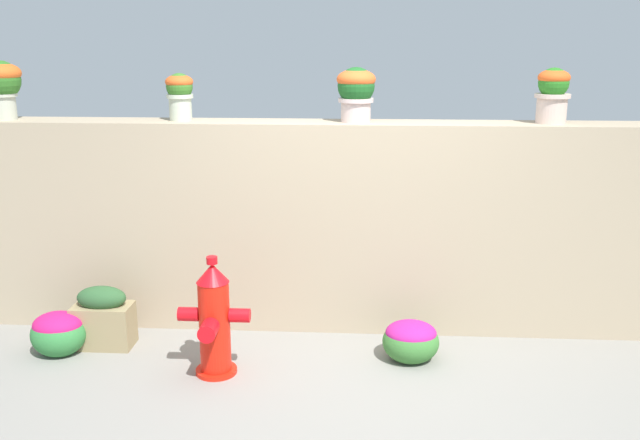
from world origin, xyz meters
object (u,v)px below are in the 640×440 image
object	(u,v)px
potted_plant_1	(180,92)
flower_bush_right	(411,339)
potted_plant_0	(1,82)
planter_box	(103,318)
flower_bush_left	(58,331)
potted_plant_3	(553,92)
potted_plant_2	(356,89)
fire_hydrant	(214,321)

from	to	relation	value
potted_plant_1	flower_bush_right	size ratio (longest dim) A/B	0.88
potted_plant_0	flower_bush_right	xyz separation A→B (m)	(3.20, -0.62, -1.80)
planter_box	flower_bush_left	bearing A→B (deg)	-153.33
potted_plant_3	flower_bush_left	bearing A→B (deg)	-169.08
potted_plant_0	flower_bush_right	bearing A→B (deg)	-10.90
potted_plant_0	planter_box	size ratio (longest dim) A/B	0.95
potted_plant_1	planter_box	bearing A→B (deg)	-133.05
potted_plant_2	potted_plant_3	xyz separation A→B (m)	(1.48, 0.00, -0.01)
potted_plant_2	flower_bush_left	xyz separation A→B (m)	(-2.19, -0.71, -1.74)
potted_plant_1	planter_box	xyz separation A→B (m)	(-0.53, -0.57, -1.66)
potted_plant_2	flower_bush_right	size ratio (longest dim) A/B	1.00
potted_plant_0	potted_plant_2	world-z (taller)	potted_plant_0
potted_plant_0	potted_plant_1	world-z (taller)	potted_plant_0
flower_bush_left	potted_plant_3	bearing A→B (deg)	10.92
potted_plant_2	fire_hydrant	size ratio (longest dim) A/B	0.48
flower_bush_left	planter_box	distance (m)	0.33
potted_plant_2	flower_bush_left	bearing A→B (deg)	-162.12
potted_plant_2	potted_plant_3	size ratio (longest dim) A/B	1.00
potted_plant_2	flower_bush_right	distance (m)	1.92
potted_plant_2	flower_bush_left	size ratio (longest dim) A/B	1.02
fire_hydrant	planter_box	size ratio (longest dim) A/B	1.78
flower_bush_left	planter_box	world-z (taller)	planter_box
potted_plant_1	potted_plant_3	bearing A→B (deg)	-0.16
flower_bush_left	flower_bush_right	world-z (taller)	flower_bush_left
flower_bush_right	planter_box	bearing A→B (deg)	177.71
flower_bush_left	flower_bush_right	bearing A→B (deg)	1.18
flower_bush_right	potted_plant_3	bearing A→B (deg)	32.06
potted_plant_1	flower_bush_right	bearing A→B (deg)	-20.17
potted_plant_1	flower_bush_right	distance (m)	2.58
potted_plant_0	planter_box	distance (m)	2.01
potted_plant_1	potted_plant_2	world-z (taller)	potted_plant_2
flower_bush_right	planter_box	world-z (taller)	planter_box
potted_plant_0	flower_bush_right	world-z (taller)	potted_plant_0
fire_hydrant	flower_bush_left	bearing A→B (deg)	168.75
potted_plant_2	planter_box	world-z (taller)	potted_plant_2
fire_hydrant	potted_plant_3	bearing A→B (deg)	21.45
potted_plant_3	flower_bush_right	distance (m)	2.14
flower_bush_right	fire_hydrant	bearing A→B (deg)	-167.75
flower_bush_right	potted_plant_2	bearing A→B (deg)	123.49
planter_box	potted_plant_1	bearing A→B (deg)	46.95
potted_plant_3	flower_bush_left	world-z (taller)	potted_plant_3
flower_bush_left	fire_hydrant	bearing A→B (deg)	-11.25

